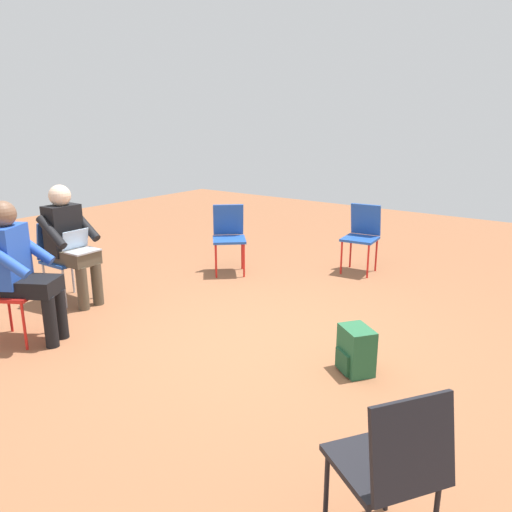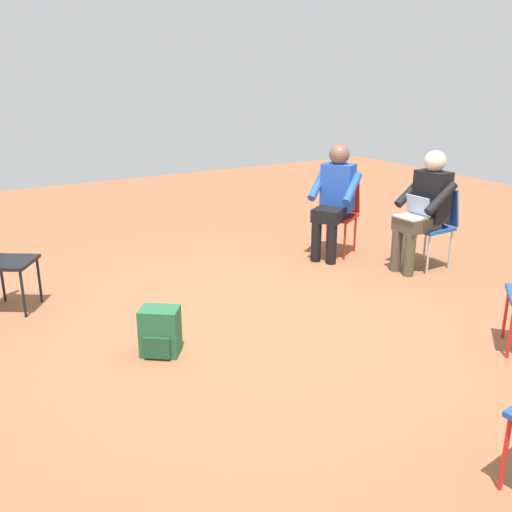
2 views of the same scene
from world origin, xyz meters
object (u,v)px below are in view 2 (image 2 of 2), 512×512
at_px(chair_east, 434,221).
at_px(backpack_near_laptop_user, 160,334).
at_px(chair_northeast, 339,210).
at_px(person_with_laptop, 425,205).
at_px(person_in_blue, 335,196).

bearing_deg(chair_east, backpack_near_laptop_user, 95.05).
xyz_separation_m(chair_northeast, chair_east, (0.54, -0.90, 0.00)).
bearing_deg(chair_east, person_with_laptop, 90.00).
height_order(person_with_laptop, person_in_blue, same).
bearing_deg(person_with_laptop, chair_east, -90.00).
relative_size(chair_northeast, backpack_near_laptop_user, 2.36).
xyz_separation_m(chair_northeast, backpack_near_laptop_user, (-2.69, -1.28, -0.34)).
bearing_deg(person_in_blue, chair_east, -170.38).
relative_size(person_with_laptop, person_in_blue, 1.00).
height_order(chair_east, person_in_blue, person_in_blue).
bearing_deg(chair_northeast, person_in_blue, 90.00).
height_order(person_in_blue, backpack_near_laptop_user, person_in_blue).
xyz_separation_m(chair_east, backpack_near_laptop_user, (-3.23, -0.38, -0.34)).
xyz_separation_m(person_with_laptop, backpack_near_laptop_user, (-3.06, -0.38, -0.53)).
xyz_separation_m(person_with_laptop, person_in_blue, (-0.52, 0.82, 0.00)).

